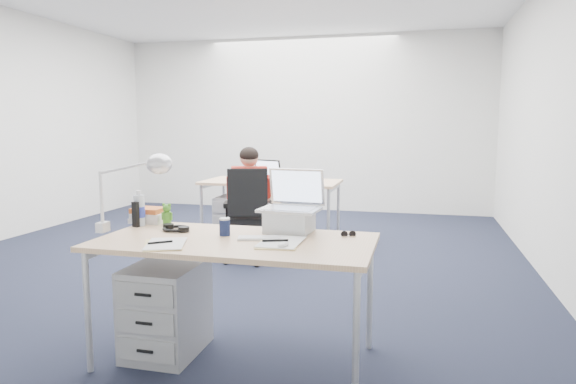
{
  "coord_description": "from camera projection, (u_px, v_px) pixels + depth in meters",
  "views": [
    {
      "loc": [
        1.88,
        -4.73,
        1.39
      ],
      "look_at": [
        0.86,
        -0.75,
        0.85
      ],
      "focal_mm": 32.0,
      "sensor_mm": 36.0,
      "label": 1
    }
  ],
  "objects": [
    {
      "name": "drawer_pedestal_far",
      "position": [
        236.0,
        219.0,
        6.11
      ],
      "size": [
        0.4,
        0.5,
        0.55
      ],
      "primitive_type": "cube",
      "color": "#989A9D",
      "rests_on": "ground"
    },
    {
      "name": "room",
      "position": [
        221.0,
        91.0,
        4.96
      ],
      "size": [
        6.02,
        7.02,
        2.8
      ],
      "color": "silver",
      "rests_on": "ground"
    },
    {
      "name": "sunglasses",
      "position": [
        348.0,
        234.0,
        3.06
      ],
      "size": [
        0.1,
        0.07,
        0.02
      ],
      "primitive_type": null,
      "rotation": [
        0.0,
        0.0,
        0.37
      ],
      "color": "black",
      "rests_on": "desk_near"
    },
    {
      "name": "papers_right",
      "position": [
        279.0,
        243.0,
        2.86
      ],
      "size": [
        0.23,
        0.32,
        0.01
      ],
      "primitive_type": "cube",
      "rotation": [
        0.0,
        0.0,
        0.04
      ],
      "color": "#ECD589",
      "rests_on": "desk_near"
    },
    {
      "name": "desk_near",
      "position": [
        235.0,
        247.0,
        2.97
      ],
      "size": [
        1.6,
        0.8,
        0.73
      ],
      "color": "tan",
      "rests_on": "ground"
    },
    {
      "name": "book_stack",
      "position": [
        149.0,
        215.0,
        3.48
      ],
      "size": [
        0.24,
        0.19,
        0.1
      ],
      "primitive_type": "cube",
      "rotation": [
        0.0,
        0.0,
        0.1
      ],
      "color": "silver",
      "rests_on": "desk_near"
    },
    {
      "name": "floor",
      "position": [
        224.0,
        263.0,
        5.18
      ],
      "size": [
        7.0,
        7.0,
        0.0
      ],
      "primitive_type": "plane",
      "color": "black",
      "rests_on": "ground"
    },
    {
      "name": "far_cup",
      "position": [
        315.0,
        178.0,
        5.99
      ],
      "size": [
        0.08,
        0.08,
        0.09
      ],
      "primitive_type": "cylinder",
      "rotation": [
        0.0,
        0.0,
        -0.35
      ],
      "color": "white",
      "rests_on": "desk_far"
    },
    {
      "name": "far_papers",
      "position": [
        247.0,
        179.0,
        6.24
      ],
      "size": [
        0.25,
        0.32,
        0.01
      ],
      "primitive_type": "cube",
      "rotation": [
        0.0,
        0.0,
        0.16
      ],
      "color": "white",
      "rests_on": "desk_far"
    },
    {
      "name": "wireless_keyboard",
      "position": [
        260.0,
        238.0,
        2.98
      ],
      "size": [
        0.28,
        0.17,
        0.01
      ],
      "primitive_type": "cube",
      "rotation": [
        0.0,
        0.0,
        0.25
      ],
      "color": "white",
      "rests_on": "desk_near"
    },
    {
      "name": "desk_lamp",
      "position": [
        123.0,
        192.0,
        3.1
      ],
      "size": [
        0.48,
        0.3,
        0.51
      ],
      "primitive_type": null,
      "rotation": [
        0.0,
        0.0,
        0.32
      ],
      "color": "silver",
      "rests_on": "desk_near"
    },
    {
      "name": "seated_person",
      "position": [
        249.0,
        203.0,
        5.37
      ],
      "size": [
        0.5,
        0.7,
        1.16
      ],
      "rotation": [
        0.0,
        0.0,
        0.35
      ],
      "color": "#B02519",
      "rests_on": "ground"
    },
    {
      "name": "computer_mouse",
      "position": [
        283.0,
        245.0,
        2.76
      ],
      "size": [
        0.06,
        0.09,
        0.03
      ],
      "primitive_type": "ellipsoid",
      "rotation": [
        0.0,
        0.0,
        -0.1
      ],
      "color": "white",
      "rests_on": "desk_near"
    },
    {
      "name": "drawer_pedestal_near",
      "position": [
        166.0,
        309.0,
        3.12
      ],
      "size": [
        0.4,
        0.5,
        0.55
      ],
      "primitive_type": "cube",
      "color": "#989A9D",
      "rests_on": "ground"
    },
    {
      "name": "can_koozie",
      "position": [
        225.0,
        227.0,
        3.07
      ],
      "size": [
        0.07,
        0.07,
        0.11
      ],
      "primitive_type": "cylinder",
      "rotation": [
        0.0,
        0.0,
        0.13
      ],
      "color": "#162046",
      "rests_on": "desk_near"
    },
    {
      "name": "office_chair",
      "position": [
        249.0,
        235.0,
        5.25
      ],
      "size": [
        0.76,
        0.76,
        0.96
      ],
      "rotation": [
        0.0,
        0.0,
        0.29
      ],
      "color": "black",
      "rests_on": "ground"
    },
    {
      "name": "desk_far",
      "position": [
        272.0,
        185.0,
        6.09
      ],
      "size": [
        1.6,
        0.8,
        0.73
      ],
      "color": "tan",
      "rests_on": "ground"
    },
    {
      "name": "papers_left",
      "position": [
        163.0,
        244.0,
        2.82
      ],
      "size": [
        0.3,
        0.34,
        0.01
      ],
      "primitive_type": "cube",
      "rotation": [
        0.0,
        0.0,
        0.38
      ],
      "color": "#ECD589",
      "rests_on": "desk_near"
    },
    {
      "name": "silver_laptop",
      "position": [
        289.0,
        202.0,
        3.15
      ],
      "size": [
        0.38,
        0.31,
        0.38
      ],
      "primitive_type": null,
      "rotation": [
        0.0,
        0.0,
        -0.07
      ],
      "color": "silver",
      "rests_on": "desk_near"
    },
    {
      "name": "headphones",
      "position": [
        176.0,
        228.0,
        3.22
      ],
      "size": [
        0.27,
        0.24,
        0.04
      ],
      "primitive_type": null,
      "rotation": [
        0.0,
        0.0,
        -0.41
      ],
      "color": "black",
      "rests_on": "desk_near"
    },
    {
      "name": "bear_figurine",
      "position": [
        167.0,
        214.0,
        3.38
      ],
      "size": [
        0.09,
        0.08,
        0.15
      ],
      "primitive_type": null,
      "rotation": [
        0.0,
        0.0,
        -0.31
      ],
      "color": "#2A761F",
      "rests_on": "desk_near"
    },
    {
      "name": "dark_laptop",
      "position": [
        262.0,
        170.0,
        6.0
      ],
      "size": [
        0.46,
        0.46,
        0.26
      ],
      "primitive_type": null,
      "rotation": [
        0.0,
        0.0,
        -0.36
      ],
      "color": "black",
      "rests_on": "desk_far"
    },
    {
      "name": "water_bottle",
      "position": [
        139.0,
        208.0,
        3.36
      ],
      "size": [
        0.08,
        0.08,
        0.23
      ],
      "primitive_type": "cylinder",
      "rotation": [
        0.0,
        0.0,
        -0.09
      ],
      "color": "silver",
      "rests_on": "desk_near"
    },
    {
      "name": "cordless_phone",
      "position": [
        136.0,
        214.0,
        3.32
      ],
      "size": [
        0.05,
        0.04,
        0.16
      ],
      "primitive_type": "cube",
      "rotation": [
        0.0,
        0.0,
        -0.34
      ],
      "color": "black",
      "rests_on": "desk_near"
    }
  ]
}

